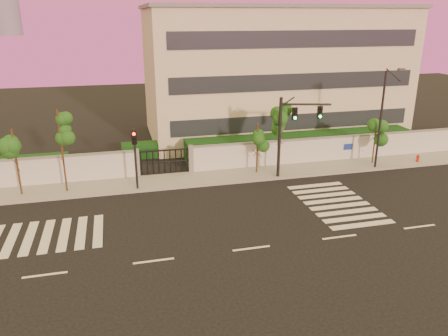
# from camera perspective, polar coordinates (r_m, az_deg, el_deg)

# --- Properties ---
(ground) EXTENTS (120.00, 120.00, 0.00)m
(ground) POSITION_cam_1_polar(r_m,az_deg,el_deg) (22.88, 3.59, -10.44)
(ground) COLOR black
(ground) RESTS_ON ground
(sidewalk) EXTENTS (60.00, 3.00, 0.15)m
(sidewalk) POSITION_cam_1_polar(r_m,az_deg,el_deg) (32.07, -2.06, -1.28)
(sidewalk) COLOR gray
(sidewalk) RESTS_ON ground
(perimeter_wall) EXTENTS (60.00, 0.36, 2.20)m
(perimeter_wall) POSITION_cam_1_polar(r_m,az_deg,el_deg) (33.15, -2.45, 1.23)
(perimeter_wall) COLOR silver
(perimeter_wall) RESTS_ON ground
(hedge_row) EXTENTS (41.00, 4.25, 1.80)m
(hedge_row) POSITION_cam_1_polar(r_m,az_deg,el_deg) (35.99, -1.68, 2.29)
(hedge_row) COLOR black
(hedge_row) RESTS_ON ground
(institutional_building) EXTENTS (24.40, 12.40, 12.25)m
(institutional_building) POSITION_cam_1_polar(r_m,az_deg,el_deg) (43.92, 6.39, 12.40)
(institutional_building) COLOR beige
(institutional_building) RESTS_ON ground
(road_markings) EXTENTS (57.00, 7.62, 0.02)m
(road_markings) POSITION_cam_1_polar(r_m,az_deg,el_deg) (25.74, -2.33, -6.83)
(road_markings) COLOR silver
(road_markings) RESTS_ON ground
(street_tree_b) EXTENTS (1.50, 1.19, 4.58)m
(street_tree_b) POSITION_cam_1_polar(r_m,az_deg,el_deg) (30.96, -25.66, 2.44)
(street_tree_b) COLOR #382314
(street_tree_b) RESTS_ON ground
(street_tree_c) EXTENTS (1.49, 1.19, 5.73)m
(street_tree_c) POSITION_cam_1_polar(r_m,az_deg,el_deg) (30.17, -20.61, 4.38)
(street_tree_c) COLOR #382314
(street_tree_c) RESTS_ON ground
(street_tree_d) EXTENTS (1.46, 1.16, 3.95)m
(street_tree_d) POSITION_cam_1_polar(r_m,az_deg,el_deg) (32.25, 4.42, 4.09)
(street_tree_d) COLOR #382314
(street_tree_d) RESTS_ON ground
(street_tree_e) EXTENTS (1.57, 1.25, 5.33)m
(street_tree_e) POSITION_cam_1_polar(r_m,az_deg,el_deg) (32.17, 7.42, 5.80)
(street_tree_e) COLOR #382314
(street_tree_e) RESTS_ON ground
(street_tree_f) EXTENTS (1.44, 1.15, 3.63)m
(street_tree_f) POSITION_cam_1_polar(r_m,az_deg,el_deg) (36.41, 19.22, 4.45)
(street_tree_f) COLOR #382314
(street_tree_f) RESTS_ON ground
(traffic_signal_main) EXTENTS (3.73, 1.15, 5.98)m
(traffic_signal_main) POSITION_cam_1_polar(r_m,az_deg,el_deg) (31.61, 8.60, 5.24)
(traffic_signal_main) COLOR black
(traffic_signal_main) RESTS_ON ground
(traffic_signal_secondary) EXTENTS (0.34, 0.33, 4.33)m
(traffic_signal_secondary) POSITION_cam_1_polar(r_m,az_deg,el_deg) (29.63, -11.54, 2.04)
(traffic_signal_secondary) COLOR black
(traffic_signal_secondary) RESTS_ON ground
(streetlight_east) EXTENTS (0.47, 1.90, 7.91)m
(streetlight_east) POSITION_cam_1_polar(r_m,az_deg,el_deg) (34.91, 19.98, 6.46)
(streetlight_east) COLOR black
(streetlight_east) RESTS_ON ground
(fire_hydrant) EXTENTS (0.29, 0.27, 0.73)m
(fire_hydrant) POSITION_cam_1_polar(r_m,az_deg,el_deg) (38.67, 23.98, 1.09)
(fire_hydrant) COLOR #B71C0C
(fire_hydrant) RESTS_ON ground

